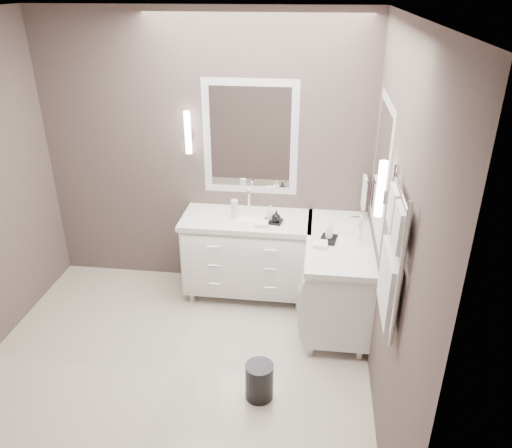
# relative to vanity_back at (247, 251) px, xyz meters

# --- Properties ---
(floor) EXTENTS (3.20, 3.00, 0.01)m
(floor) POSITION_rel_vanity_back_xyz_m (-0.45, -1.23, -0.49)
(floor) COLOR beige
(floor) RESTS_ON ground
(ceiling) EXTENTS (3.20, 3.00, 0.01)m
(ceiling) POSITION_rel_vanity_back_xyz_m (-0.45, -1.23, 2.22)
(ceiling) COLOR white
(ceiling) RESTS_ON wall_back
(wall_back) EXTENTS (3.20, 0.01, 2.70)m
(wall_back) POSITION_rel_vanity_back_xyz_m (-0.45, 0.28, 0.86)
(wall_back) COLOR #524441
(wall_back) RESTS_ON floor
(wall_front) EXTENTS (3.20, 0.01, 2.70)m
(wall_front) POSITION_rel_vanity_back_xyz_m (-0.45, -2.73, 0.86)
(wall_front) COLOR #524441
(wall_front) RESTS_ON floor
(wall_right) EXTENTS (0.01, 3.00, 2.70)m
(wall_right) POSITION_rel_vanity_back_xyz_m (1.15, -1.23, 0.86)
(wall_right) COLOR #524441
(wall_right) RESTS_ON floor
(vanity_back) EXTENTS (1.24, 0.59, 0.97)m
(vanity_back) POSITION_rel_vanity_back_xyz_m (0.00, 0.00, 0.00)
(vanity_back) COLOR white
(vanity_back) RESTS_ON floor
(vanity_right) EXTENTS (0.59, 1.24, 0.97)m
(vanity_right) POSITION_rel_vanity_back_xyz_m (0.88, -0.33, 0.00)
(vanity_right) COLOR white
(vanity_right) RESTS_ON floor
(mirror_back) EXTENTS (0.90, 0.02, 1.10)m
(mirror_back) POSITION_rel_vanity_back_xyz_m (-0.00, 0.26, 1.06)
(mirror_back) COLOR white
(mirror_back) RESTS_ON wall_back
(mirror_right) EXTENTS (0.02, 0.90, 1.10)m
(mirror_right) POSITION_rel_vanity_back_xyz_m (1.14, -0.43, 1.06)
(mirror_right) COLOR white
(mirror_right) RESTS_ON wall_right
(sconce_back) EXTENTS (0.06, 0.06, 0.40)m
(sconce_back) POSITION_rel_vanity_back_xyz_m (-0.58, 0.20, 1.11)
(sconce_back) COLOR white
(sconce_back) RESTS_ON wall_back
(sconce_right) EXTENTS (0.06, 0.06, 0.40)m
(sconce_right) POSITION_rel_vanity_back_xyz_m (1.08, -1.01, 1.11)
(sconce_right) COLOR white
(sconce_right) RESTS_ON wall_right
(towel_bar_corner) EXTENTS (0.03, 0.22, 0.30)m
(towel_bar_corner) POSITION_rel_vanity_back_xyz_m (1.09, 0.13, 0.63)
(towel_bar_corner) COLOR white
(towel_bar_corner) RESTS_ON wall_right
(towel_ladder) EXTENTS (0.06, 0.58, 0.90)m
(towel_ladder) POSITION_rel_vanity_back_xyz_m (1.10, -1.63, 0.91)
(towel_ladder) COLOR white
(towel_ladder) RESTS_ON wall_right
(waste_bin) EXTENTS (0.28, 0.28, 0.30)m
(waste_bin) POSITION_rel_vanity_back_xyz_m (0.29, -1.39, -0.33)
(waste_bin) COLOR black
(waste_bin) RESTS_ON floor
(amenity_tray_back) EXTENTS (0.19, 0.15, 0.02)m
(amenity_tray_back) POSITION_rel_vanity_back_xyz_m (0.26, -0.07, 0.38)
(amenity_tray_back) COLOR black
(amenity_tray_back) RESTS_ON vanity_back
(amenity_tray_right) EXTENTS (0.17, 0.20, 0.03)m
(amenity_tray_right) POSITION_rel_vanity_back_xyz_m (0.77, -0.37, 0.38)
(amenity_tray_right) COLOR black
(amenity_tray_right) RESTS_ON vanity_right
(water_bottle) EXTENTS (0.07, 0.07, 0.18)m
(water_bottle) POSITION_rel_vanity_back_xyz_m (-0.11, -0.02, 0.46)
(water_bottle) COLOR silver
(water_bottle) RESTS_ON vanity_back
(soap_bottle_a) EXTENTS (0.07, 0.07, 0.14)m
(soap_bottle_a) POSITION_rel_vanity_back_xyz_m (0.23, -0.05, 0.46)
(soap_bottle_a) COLOR white
(soap_bottle_a) RESTS_ON amenity_tray_back
(soap_bottle_b) EXTENTS (0.10, 0.10, 0.11)m
(soap_bottle_b) POSITION_rel_vanity_back_xyz_m (0.29, -0.10, 0.44)
(soap_bottle_b) COLOR black
(soap_bottle_b) RESTS_ON amenity_tray_back
(soap_bottle_c) EXTENTS (0.08, 0.08, 0.16)m
(soap_bottle_c) POSITION_rel_vanity_back_xyz_m (0.77, -0.37, 0.47)
(soap_bottle_c) COLOR white
(soap_bottle_c) RESTS_ON amenity_tray_right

